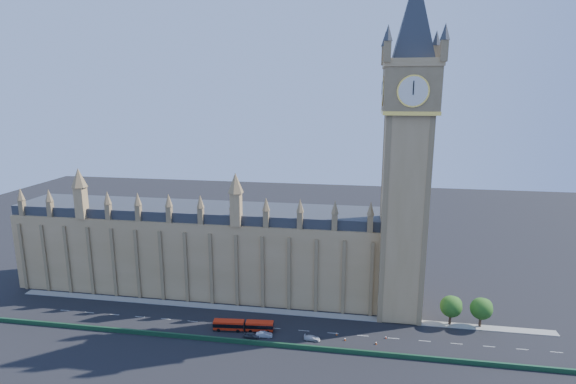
% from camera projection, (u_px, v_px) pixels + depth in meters
% --- Properties ---
extents(ground, '(400.00, 400.00, 0.00)m').
position_uv_depth(ground, '(261.00, 327.00, 124.57)').
color(ground, black).
rests_on(ground, ground).
extents(palace_westminster, '(120.00, 20.00, 28.00)m').
position_uv_depth(palace_westminster, '(201.00, 248.00, 146.69)').
color(palace_westminster, '#A2814E').
rests_on(palace_westminster, ground).
extents(elizabeth_tower, '(20.59, 20.59, 105.00)m').
position_uv_depth(elizabeth_tower, '(408.00, 127.00, 120.14)').
color(elizabeth_tower, '#A2814E').
rests_on(elizabeth_tower, ground).
extents(bridge_parapet, '(160.00, 0.60, 1.20)m').
position_uv_depth(bridge_parapet, '(253.00, 343.00, 115.77)').
color(bridge_parapet, '#1E4C2D').
rests_on(bridge_parapet, ground).
extents(kerb_north, '(160.00, 3.00, 0.16)m').
position_uv_depth(kerb_north, '(268.00, 311.00, 133.70)').
color(kerb_north, gray).
rests_on(kerb_north, ground).
extents(tree_east_near, '(6.00, 6.00, 8.50)m').
position_uv_depth(tree_east_near, '(452.00, 306.00, 124.79)').
color(tree_east_near, '#382619').
rests_on(tree_east_near, ground).
extents(tree_east_far, '(6.00, 6.00, 8.50)m').
position_uv_depth(tree_east_far, '(482.00, 308.00, 123.52)').
color(tree_east_far, '#382619').
rests_on(tree_east_far, ground).
extents(red_bus, '(16.60, 3.92, 2.80)m').
position_uv_depth(red_bus, '(243.00, 326.00, 122.44)').
color(red_bus, red).
rests_on(red_bus, ground).
extents(car_grey, '(4.16, 1.80, 1.40)m').
position_uv_depth(car_grey, '(251.00, 335.00, 119.05)').
color(car_grey, '#3E4045').
rests_on(car_grey, ground).
extents(car_silver, '(4.49, 2.05, 1.43)m').
position_uv_depth(car_silver, '(264.00, 335.00, 119.38)').
color(car_silver, '#B5B8BD').
rests_on(car_silver, ground).
extents(car_white, '(4.33, 1.90, 1.24)m').
position_uv_depth(car_white, '(312.00, 338.00, 117.85)').
color(car_white, silver).
rests_on(car_white, ground).
extents(cone_a, '(0.64, 0.64, 0.78)m').
position_uv_depth(cone_a, '(337.00, 334.00, 120.37)').
color(cone_a, black).
rests_on(cone_a, ground).
extents(cone_b, '(0.49, 0.49, 0.75)m').
position_uv_depth(cone_b, '(345.00, 339.00, 117.81)').
color(cone_b, black).
rests_on(cone_b, ground).
extents(cone_c, '(0.59, 0.59, 0.76)m').
position_uv_depth(cone_c, '(376.00, 343.00, 116.01)').
color(cone_c, black).
rests_on(cone_c, ground).
extents(cone_d, '(0.45, 0.45, 0.64)m').
position_uv_depth(cone_d, '(386.00, 337.00, 118.82)').
color(cone_d, black).
rests_on(cone_d, ground).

